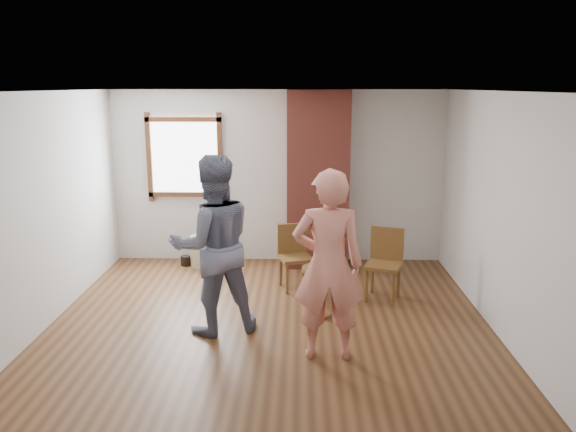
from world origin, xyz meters
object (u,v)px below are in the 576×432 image
object	(u,v)px
dining_chair_left	(294,253)
dining_chair_right	(385,260)
side_table	(319,283)
person_pink	(328,265)
stoneware_crock	(203,251)
man	(213,245)

from	to	relation	value
dining_chair_left	dining_chair_right	xyz separation A→B (m)	(1.15, -0.36, 0.03)
side_table	person_pink	xyz separation A→B (m)	(0.05, -1.00, 0.55)
stoneware_crock	dining_chair_right	bearing A→B (deg)	-26.23
man	stoneware_crock	bearing A→B (deg)	-98.06
dining_chair_left	stoneware_crock	bearing A→B (deg)	130.23
stoneware_crock	person_pink	size ratio (longest dim) A/B	0.24
side_table	person_pink	world-z (taller)	person_pink
stoneware_crock	man	size ratio (longest dim) A/B	0.24
dining_chair_right	man	distance (m)	2.30
stoneware_crock	person_pink	distance (m)	3.42
dining_chair_right	person_pink	xyz separation A→B (m)	(-0.80, -1.61, 0.45)
side_table	dining_chair_left	bearing A→B (deg)	107.33
stoneware_crock	man	xyz separation A→B (m)	(0.53, -2.27, 0.75)
dining_chair_left	side_table	xyz separation A→B (m)	(0.30, -0.97, -0.08)
stoneware_crock	side_table	world-z (taller)	side_table
dining_chair_left	man	bearing A→B (deg)	-138.74
side_table	man	size ratio (longest dim) A/B	0.31
dining_chair_left	dining_chair_right	world-z (taller)	dining_chair_right
side_table	man	world-z (taller)	man
dining_chair_left	person_pink	distance (m)	2.06
side_table	man	distance (m)	1.36
dining_chair_left	person_pink	world-z (taller)	person_pink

